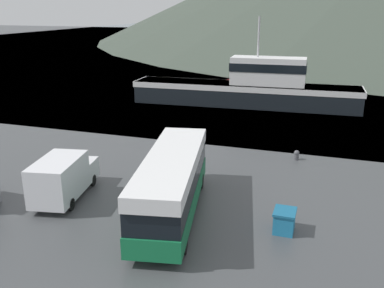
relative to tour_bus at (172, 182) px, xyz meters
The scene contains 7 objects.
water_surface 132.20m from the tour_bus, 89.54° to the left, with size 240.00×240.00×0.00m, color slate.
tour_bus is the anchor object (origin of this frame).
delivery_van 6.66m from the tour_bus, behind, with size 3.14×5.83×2.55m.
fishing_boat 27.39m from the tour_bus, 92.72° to the left, with size 25.24×5.45×9.63m.
storage_bin 6.04m from the tour_bus, ahead, with size 1.07×1.27×1.13m.
small_boat 36.85m from the tour_bus, 99.50° to the left, with size 4.46×6.09×0.99m.
mooring_bollard 12.25m from the tour_bus, 63.21° to the left, with size 0.39×0.39×0.71m.
Camera 1 is at (6.50, -9.40, 10.65)m, focal length 40.00 mm.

